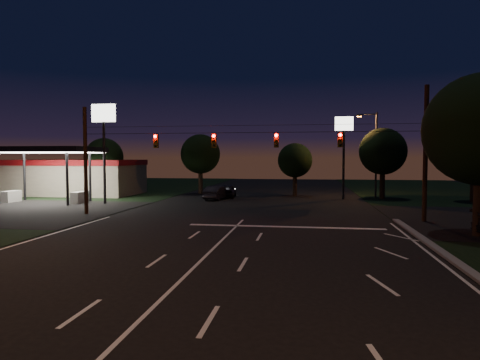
% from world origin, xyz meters
% --- Properties ---
extents(ground, '(140.00, 140.00, 0.00)m').
position_xyz_m(ground, '(0.00, 0.00, 0.00)').
color(ground, black).
rests_on(ground, ground).
extents(cross_street_left, '(20.00, 16.00, 0.02)m').
position_xyz_m(cross_street_left, '(-20.00, 16.00, 0.00)').
color(cross_street_left, black).
rests_on(cross_street_left, ground).
extents(center_line, '(0.14, 40.00, 0.01)m').
position_xyz_m(center_line, '(0.00, -6.00, 0.01)').
color(center_line, silver).
rests_on(center_line, ground).
extents(stop_bar, '(12.00, 0.50, 0.01)m').
position_xyz_m(stop_bar, '(3.00, 11.50, 0.01)').
color(stop_bar, silver).
rests_on(stop_bar, ground).
extents(utility_pole_right, '(0.30, 0.30, 9.00)m').
position_xyz_m(utility_pole_right, '(12.00, 15.00, 0.00)').
color(utility_pole_right, black).
rests_on(utility_pole_right, ground).
extents(utility_pole_left, '(0.28, 0.28, 8.00)m').
position_xyz_m(utility_pole_left, '(-12.00, 15.00, 0.00)').
color(utility_pole_left, black).
rests_on(utility_pole_left, ground).
extents(signal_span, '(24.00, 0.40, 1.56)m').
position_xyz_m(signal_span, '(-0.00, 14.96, 5.50)').
color(signal_span, black).
rests_on(signal_span, ground).
extents(gas_station, '(14.20, 16.10, 5.25)m').
position_xyz_m(gas_station, '(-21.86, 30.39, 2.38)').
color(gas_station, gray).
rests_on(gas_station, ground).
extents(pole_sign_left_near, '(2.20, 0.30, 9.10)m').
position_xyz_m(pole_sign_left_near, '(-14.00, 22.00, 6.98)').
color(pole_sign_left_near, black).
rests_on(pole_sign_left_near, ground).
extents(pole_sign_right, '(1.80, 0.30, 8.40)m').
position_xyz_m(pole_sign_right, '(8.00, 30.00, 6.24)').
color(pole_sign_right, black).
rests_on(pole_sign_right, ground).
extents(street_light_right_far, '(2.20, 0.35, 9.00)m').
position_xyz_m(street_light_right_far, '(11.24, 32.00, 5.24)').
color(street_light_right_far, black).
rests_on(street_light_right_far, ground).
extents(tree_right_near, '(6.00, 6.00, 8.76)m').
position_xyz_m(tree_right_near, '(13.53, 10.17, 5.68)').
color(tree_right_near, black).
rests_on(tree_right_near, ground).
extents(tree_far_a, '(4.20, 4.20, 6.42)m').
position_xyz_m(tree_far_a, '(-17.98, 30.12, 4.26)').
color(tree_far_a, black).
rests_on(tree_far_a, ground).
extents(tree_far_b, '(4.60, 4.60, 6.98)m').
position_xyz_m(tree_far_b, '(-7.98, 34.13, 4.61)').
color(tree_far_b, black).
rests_on(tree_far_b, ground).
extents(tree_far_c, '(3.80, 3.80, 5.86)m').
position_xyz_m(tree_far_c, '(3.02, 33.10, 3.90)').
color(tree_far_c, black).
rests_on(tree_far_c, ground).
extents(tree_far_d, '(4.80, 4.80, 7.30)m').
position_xyz_m(tree_far_d, '(12.02, 31.13, 4.83)').
color(tree_far_d, black).
rests_on(tree_far_d, ground).
extents(tree_far_e, '(4.00, 4.00, 6.18)m').
position_xyz_m(tree_far_e, '(20.02, 29.11, 4.11)').
color(tree_far_e, black).
rests_on(tree_far_e, ground).
extents(car_oncoming_a, '(2.05, 4.37, 1.45)m').
position_xyz_m(car_oncoming_a, '(-4.13, 30.29, 0.72)').
color(car_oncoming_a, black).
rests_on(car_oncoming_a, ground).
extents(car_oncoming_b, '(2.02, 4.34, 1.38)m').
position_xyz_m(car_oncoming_b, '(-4.71, 27.56, 0.69)').
color(car_oncoming_b, black).
rests_on(car_oncoming_b, ground).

